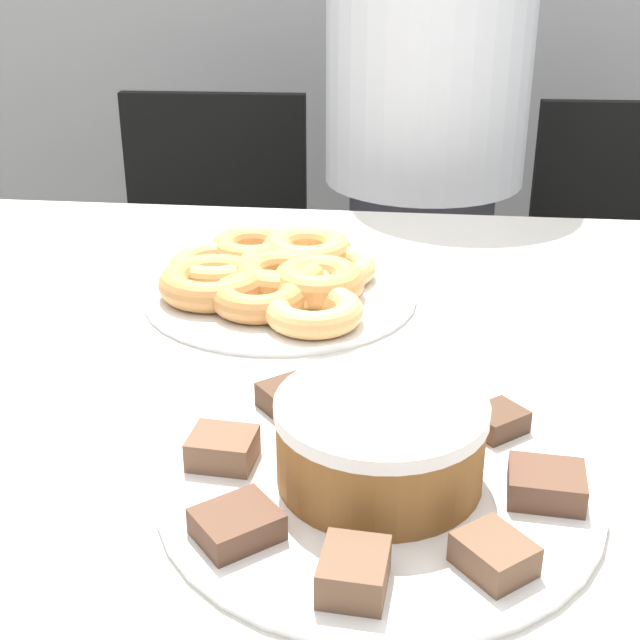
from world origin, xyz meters
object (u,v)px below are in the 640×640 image
Objects in this scene: frosted_cake at (380,441)px; plate_cake at (379,484)px; plate_donuts at (281,293)px; office_chair_left at (211,320)px; office_chair_right at (627,340)px; person_standing at (424,157)px.

plate_cake is at bearing -75.96° from frosted_cake.
office_chair_left is at bearing 110.31° from plate_donuts.
office_chair_left is 1.00× the size of office_chair_right.
plate_cake is 1.09× the size of plate_donuts.
office_chair_left is 5.12× the size of frosted_cake.
office_chair_right reaches higher than plate_cake.
plate_donuts is 0.41m from frosted_cake.
office_chair_right is 2.61× the size of plate_donuts.
plate_donuts is (0.27, -0.73, 0.38)m from office_chair_left.
person_standing reaches higher than plate_donuts.
office_chair_left and office_chair_right have the same top height.
plate_donuts is at bearing -105.01° from person_standing.
person_standing is at bearing 88.14° from plate_cake.
plate_donuts is at bearing 109.69° from plate_cake.
office_chair_right is at bearing 11.93° from person_standing.
office_chair_right reaches higher than plate_donuts.
office_chair_left reaches higher than plate_donuts.
plate_cake is 0.41m from plate_donuts.
office_chair_left is 0.88m from office_chair_right.
plate_cake is at bearing -72.28° from office_chair_left.
office_chair_left is at bearing 168.20° from person_standing.
plate_donuts is at bearing -72.06° from office_chair_left.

